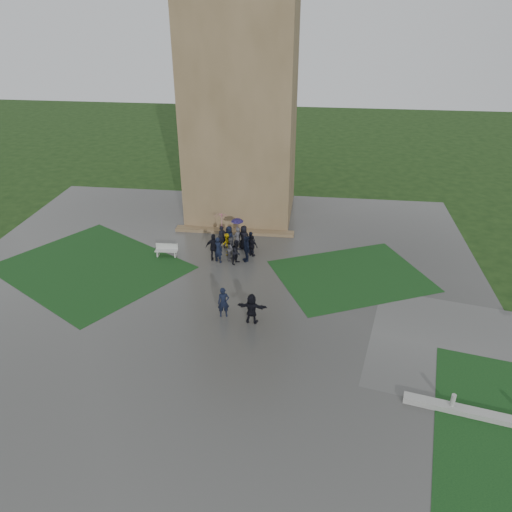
# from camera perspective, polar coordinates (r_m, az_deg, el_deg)

# --- Properties ---
(ground) EXTENTS (120.00, 120.00, 0.00)m
(ground) POSITION_cam_1_polar(r_m,az_deg,el_deg) (28.80, -5.92, -6.18)
(ground) COLOR black
(plaza) EXTENTS (34.00, 34.00, 0.02)m
(plaza) POSITION_cam_1_polar(r_m,az_deg,el_deg) (30.43, -5.11, -4.09)
(plaza) COLOR #393937
(plaza) RESTS_ON ground
(lawn_inset_left) EXTENTS (14.10, 13.46, 0.01)m
(lawn_inset_left) POSITION_cam_1_polar(r_m,az_deg,el_deg) (34.69, -18.30, -1.24)
(lawn_inset_left) COLOR #123314
(lawn_inset_left) RESTS_ON plaza
(lawn_inset_right) EXTENTS (11.12, 10.15, 0.01)m
(lawn_inset_right) POSITION_cam_1_polar(r_m,az_deg,el_deg) (32.53, 10.83, -2.24)
(lawn_inset_right) COLOR #123314
(lawn_inset_right) RESTS_ON plaza
(tower) EXTENTS (8.00, 8.00, 18.00)m
(tower) POSITION_cam_1_polar(r_m,az_deg,el_deg) (39.33, -1.65, 17.41)
(tower) COLOR brown
(tower) RESTS_ON ground
(tower_plinth) EXTENTS (9.00, 0.80, 0.22)m
(tower_plinth) POSITION_cam_1_polar(r_m,az_deg,el_deg) (37.82, -2.47, 2.85)
(tower_plinth) COLOR brown
(tower_plinth) RESTS_ON plaza
(bench) EXTENTS (1.55, 0.55, 0.89)m
(bench) POSITION_cam_1_polar(r_m,az_deg,el_deg) (34.72, -10.18, 0.67)
(bench) COLOR #AFB0AB
(bench) RESTS_ON plaza
(visitor_cluster) EXTENTS (3.54, 3.13, 2.65)m
(visitor_cluster) POSITION_cam_1_polar(r_m,az_deg,el_deg) (34.14, -2.63, 1.76)
(visitor_cluster) COLOR black
(visitor_cluster) RESTS_ON plaza
(pedestrian_mid) EXTENTS (0.74, 0.59, 1.77)m
(pedestrian_mid) POSITION_cam_1_polar(r_m,az_deg,el_deg) (27.72, -3.73, -5.32)
(pedestrian_mid) COLOR black
(pedestrian_mid) RESTS_ON plaza
(pedestrian_near) EXTENTS (1.65, 0.67, 1.75)m
(pedestrian_near) POSITION_cam_1_polar(r_m,az_deg,el_deg) (27.16, -0.50, -6.03)
(pedestrian_near) COLOR black
(pedestrian_near) RESTS_ON plaza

